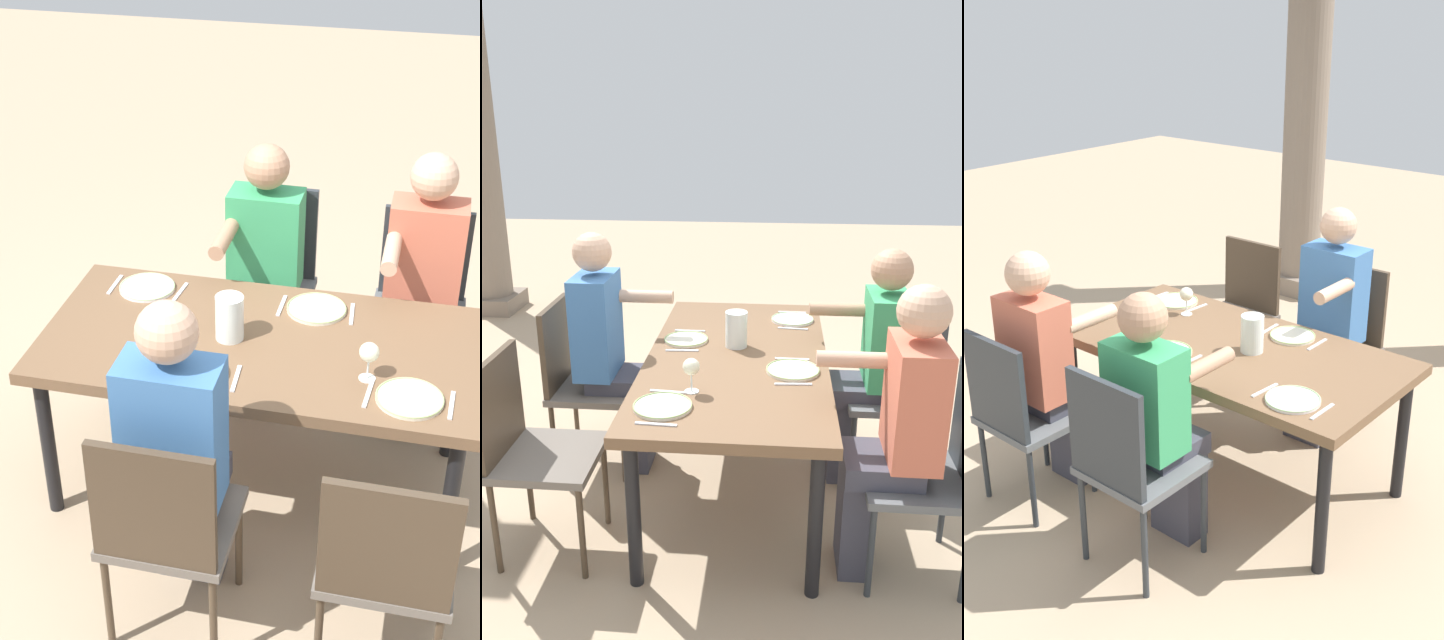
% 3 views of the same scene
% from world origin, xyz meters
% --- Properties ---
extents(ground_plane, '(16.00, 16.00, 0.00)m').
position_xyz_m(ground_plane, '(0.00, 0.00, 0.00)').
color(ground_plane, tan).
extents(dining_table, '(1.76, 0.90, 0.74)m').
position_xyz_m(dining_table, '(0.00, 0.00, 0.67)').
color(dining_table, brown).
rests_on(dining_table, ground).
extents(chair_west_north, '(0.44, 0.44, 0.94)m').
position_xyz_m(chair_west_north, '(-0.60, 0.87, 0.54)').
color(chair_west_north, '#6A6158').
rests_on(chair_west_north, ground).
extents(chair_west_south, '(0.44, 0.44, 0.93)m').
position_xyz_m(chair_west_south, '(-0.60, -0.87, 0.53)').
color(chair_west_south, '#5B5E61').
rests_on(chair_west_south, ground).
extents(chair_mid_north, '(0.44, 0.44, 0.94)m').
position_xyz_m(chair_mid_north, '(0.14, 0.87, 0.54)').
color(chair_mid_north, '#6A6158').
rests_on(chair_mid_north, ground).
extents(chair_mid_south, '(0.44, 0.44, 0.97)m').
position_xyz_m(chair_mid_south, '(0.14, -0.88, 0.56)').
color(chair_mid_south, '#5B5E61').
rests_on(chair_mid_south, ground).
extents(diner_woman_green, '(0.35, 0.49, 1.27)m').
position_xyz_m(diner_woman_green, '(0.14, -0.69, 0.68)').
color(diner_woman_green, '#3F3F4C').
rests_on(diner_woman_green, ground).
extents(diner_man_white, '(0.35, 0.49, 1.29)m').
position_xyz_m(diner_man_white, '(-0.60, -0.69, 0.70)').
color(diner_man_white, '#3F3F4C').
rests_on(diner_man_white, ground).
extents(diner_guest_third, '(0.35, 0.49, 1.33)m').
position_xyz_m(diner_guest_third, '(0.14, 0.70, 0.71)').
color(diner_guest_third, '#3F3F4C').
rests_on(diner_guest_third, ground).
extents(stone_column_near, '(0.46, 0.46, 2.91)m').
position_xyz_m(stone_column_near, '(-1.30, 2.62, 1.43)').
color(stone_column_near, gray).
rests_on(stone_column_near, ground).
extents(plate_0, '(0.25, 0.25, 0.02)m').
position_xyz_m(plate_0, '(-0.61, 0.27, 0.75)').
color(plate_0, silver).
rests_on(plate_0, dining_table).
extents(wine_glass_0, '(0.08, 0.08, 0.16)m').
position_xyz_m(wine_glass_0, '(-0.45, 0.17, 0.85)').
color(wine_glass_0, white).
rests_on(wine_glass_0, dining_table).
extents(fork_0, '(0.02, 0.17, 0.01)m').
position_xyz_m(fork_0, '(-0.76, 0.27, 0.74)').
color(fork_0, silver).
rests_on(fork_0, dining_table).
extents(spoon_0, '(0.03, 0.17, 0.01)m').
position_xyz_m(spoon_0, '(-0.46, 0.27, 0.74)').
color(spoon_0, silver).
rests_on(spoon_0, dining_table).
extents(plate_1, '(0.25, 0.25, 0.02)m').
position_xyz_m(plate_1, '(-0.18, -0.28, 0.75)').
color(plate_1, silver).
rests_on(plate_1, dining_table).
extents(fork_1, '(0.03, 0.17, 0.01)m').
position_xyz_m(fork_1, '(-0.33, -0.28, 0.74)').
color(fork_1, silver).
rests_on(fork_1, dining_table).
extents(spoon_1, '(0.02, 0.17, 0.01)m').
position_xyz_m(spoon_1, '(-0.03, -0.28, 0.74)').
color(spoon_1, silver).
rests_on(spoon_1, dining_table).
extents(plate_2, '(0.24, 0.24, 0.02)m').
position_xyz_m(plate_2, '(0.18, 0.29, 0.75)').
color(plate_2, silver).
rests_on(plate_2, dining_table).
extents(fork_2, '(0.03, 0.17, 0.01)m').
position_xyz_m(fork_2, '(0.03, 0.29, 0.74)').
color(fork_2, silver).
rests_on(fork_2, dining_table).
extents(spoon_2, '(0.02, 0.17, 0.01)m').
position_xyz_m(spoon_2, '(0.33, 0.29, 0.74)').
color(spoon_2, silver).
rests_on(spoon_2, dining_table).
extents(plate_3, '(0.25, 0.25, 0.02)m').
position_xyz_m(plate_3, '(0.57, -0.29, 0.75)').
color(plate_3, white).
rests_on(plate_3, dining_table).
extents(fork_3, '(0.03, 0.17, 0.01)m').
position_xyz_m(fork_3, '(0.42, -0.29, 0.74)').
color(fork_3, silver).
rests_on(fork_3, dining_table).
extents(spoon_3, '(0.02, 0.17, 0.01)m').
position_xyz_m(spoon_3, '(0.72, -0.29, 0.74)').
color(spoon_3, silver).
rests_on(spoon_3, dining_table).
extents(water_pitcher, '(0.11, 0.11, 0.19)m').
position_xyz_m(water_pitcher, '(0.13, 0.01, 0.82)').
color(water_pitcher, white).
rests_on(water_pitcher, dining_table).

